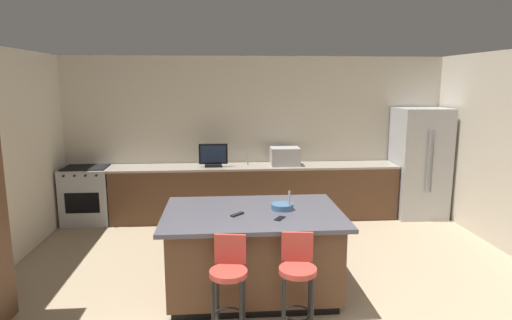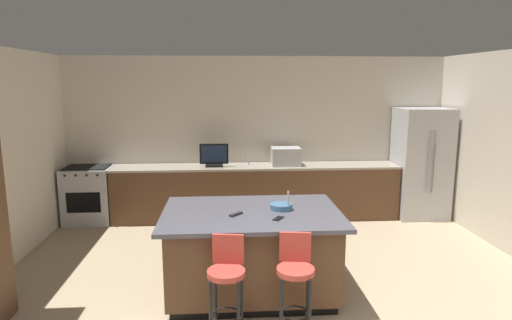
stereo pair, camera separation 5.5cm
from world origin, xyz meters
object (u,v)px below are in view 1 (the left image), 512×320
at_px(range_oven, 88,195).
at_px(kitchen_island, 253,252).
at_px(fruit_bowl, 282,206).
at_px(bar_stool_left, 229,279).
at_px(bar_stool_right, 297,277).
at_px(tv_remote, 237,214).
at_px(microwave, 285,156).
at_px(cell_phone, 280,218).
at_px(refrigerator, 419,163).
at_px(tv_monitor, 213,156).

bearing_deg(range_oven, kitchen_island, -46.14).
bearing_deg(fruit_bowl, bar_stool_left, -123.74).
relative_size(range_oven, bar_stool_right, 0.98).
bearing_deg(tv_remote, microwave, 116.49).
xyz_separation_m(bar_stool_left, bar_stool_right, (0.62, -0.02, 0.01)).
height_order(microwave, fruit_bowl, microwave).
height_order(kitchen_island, fruit_bowl, fruit_bowl).
relative_size(bar_stool_left, cell_phone, 6.29).
bearing_deg(range_oven, tv_remote, -49.39).
xyz_separation_m(kitchen_island, range_oven, (-2.54, 2.64, -0.01)).
distance_m(kitchen_island, cell_phone, 0.59).
relative_size(fruit_bowl, tv_remote, 1.42).
bearing_deg(bar_stool_left, refrigerator, 54.01).
height_order(tv_monitor, fruit_bowl, tv_monitor).
relative_size(refrigerator, bar_stool_right, 1.96).
distance_m(microwave, fruit_bowl, 2.62).
bearing_deg(tv_remote, fruit_bowl, 64.21).
height_order(microwave, tv_monitor, tv_monitor).
distance_m(refrigerator, fruit_bowl, 3.72).
bearing_deg(tv_monitor, cell_phone, -75.82).
bearing_deg(cell_phone, tv_remote, -168.91).
height_order(range_oven, tv_remote, tv_remote).
xyz_separation_m(refrigerator, cell_phone, (-2.79, -2.86, 0.00)).
bearing_deg(tv_monitor, tv_remote, -83.76).
relative_size(kitchen_island, tv_monitor, 4.06).
bearing_deg(fruit_bowl, microwave, 81.12).
relative_size(refrigerator, range_oven, 1.99).
height_order(kitchen_island, range_oven, range_oven).
distance_m(kitchen_island, tv_monitor, 2.71).
bearing_deg(tv_monitor, microwave, 2.48).
height_order(microwave, bar_stool_right, microwave).
relative_size(bar_stool_right, fruit_bowl, 3.95).
bearing_deg(fruit_bowl, cell_phone, -101.97).
bearing_deg(cell_phone, kitchen_island, 164.08).
height_order(kitchen_island, microwave, microwave).
bearing_deg(refrigerator, microwave, 178.53).
distance_m(bar_stool_left, tv_remote, 0.82).
xyz_separation_m(refrigerator, tv_remote, (-3.22, -2.70, 0.01)).
xyz_separation_m(microwave, bar_stool_left, (-1.00, -3.49, -0.51)).
xyz_separation_m(refrigerator, microwave, (-2.32, 0.06, 0.13)).
relative_size(bar_stool_left, bar_stool_right, 0.99).
bearing_deg(microwave, tv_remote, -108.07).
bearing_deg(refrigerator, bar_stool_left, -134.13).
height_order(bar_stool_left, fruit_bowl, fruit_bowl).
bearing_deg(range_oven, microwave, 0.02).
distance_m(bar_stool_right, cell_phone, 0.70).
bearing_deg(fruit_bowl, kitchen_island, -169.83).
xyz_separation_m(refrigerator, fruit_bowl, (-2.72, -2.53, 0.03)).
bearing_deg(fruit_bowl, refrigerator, 42.86).
distance_m(tv_monitor, cell_phone, 2.96).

